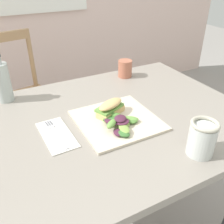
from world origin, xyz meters
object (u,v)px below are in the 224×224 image
object	(u,v)px
plate_lunch	(117,120)
bottle_cold_brew	(3,84)
sandwich_half_front	(110,108)
fork_on_napkin	(55,132)
mason_jar_iced_tea	(202,140)
dining_table	(109,146)
cup_extra_side	(125,69)
chair_wooden_far	(21,99)

from	to	relation	value
plate_lunch	bottle_cold_brew	xyz separation A→B (m)	(-0.34, 0.37, 0.07)
sandwich_half_front	fork_on_napkin	bearing A→B (deg)	-177.77
fork_on_napkin	bottle_cold_brew	world-z (taller)	bottle_cold_brew
fork_on_napkin	mason_jar_iced_tea	size ratio (longest dim) A/B	1.61
plate_lunch	bottle_cold_brew	bearing A→B (deg)	132.77
plate_lunch	fork_on_napkin	world-z (taller)	plate_lunch
dining_table	cup_extra_side	world-z (taller)	cup_extra_side
chair_wooden_far	bottle_cold_brew	xyz separation A→B (m)	(-0.11, -0.57, 0.37)
fork_on_napkin	mason_jar_iced_tea	bearing A→B (deg)	-40.39
dining_table	chair_wooden_far	size ratio (longest dim) A/B	1.27
plate_lunch	sandwich_half_front	world-z (taller)	sandwich_half_front
sandwich_half_front	mason_jar_iced_tea	distance (m)	0.36
chair_wooden_far	bottle_cold_brew	distance (m)	0.69
mason_jar_iced_tea	cup_extra_side	distance (m)	0.65
chair_wooden_far	sandwich_half_front	size ratio (longest dim) A/B	6.79
plate_lunch	bottle_cold_brew	size ratio (longest dim) A/B	1.40
fork_on_napkin	chair_wooden_far	bearing A→B (deg)	90.28
sandwich_half_front	plate_lunch	bearing A→B (deg)	-84.07
dining_table	sandwich_half_front	size ratio (longest dim) A/B	8.65
fork_on_napkin	bottle_cold_brew	size ratio (longest dim) A/B	0.90
chair_wooden_far	mason_jar_iced_tea	bearing A→B (deg)	-73.00
cup_extra_side	chair_wooden_far	bearing A→B (deg)	129.13
plate_lunch	mason_jar_iced_tea	size ratio (longest dim) A/B	2.50
fork_on_napkin	bottle_cold_brew	xyz separation A→B (m)	(-0.11, 0.34, 0.07)
chair_wooden_far	sandwich_half_front	world-z (taller)	chair_wooden_far
plate_lunch	sandwich_half_front	distance (m)	0.06
chair_wooden_far	mason_jar_iced_tea	distance (m)	1.33
chair_wooden_far	cup_extra_side	world-z (taller)	chair_wooden_far
mason_jar_iced_tea	sandwich_half_front	bearing A→B (deg)	114.28
dining_table	bottle_cold_brew	bearing A→B (deg)	134.58
fork_on_napkin	cup_extra_side	distance (m)	0.57
plate_lunch	cup_extra_side	world-z (taller)	cup_extra_side
cup_extra_side	bottle_cold_brew	bearing A→B (deg)	178.80
dining_table	mason_jar_iced_tea	world-z (taller)	mason_jar_iced_tea
bottle_cold_brew	fork_on_napkin	bearing A→B (deg)	-71.13
dining_table	cup_extra_side	size ratio (longest dim) A/B	12.77
fork_on_napkin	sandwich_half_front	bearing A→B (deg)	2.23
chair_wooden_far	fork_on_napkin	distance (m)	0.96
fork_on_napkin	bottle_cold_brew	distance (m)	0.36
sandwich_half_front	fork_on_napkin	xyz separation A→B (m)	(-0.22, -0.01, -0.03)
chair_wooden_far	bottle_cold_brew	world-z (taller)	bottle_cold_brew
chair_wooden_far	cup_extra_side	distance (m)	0.83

